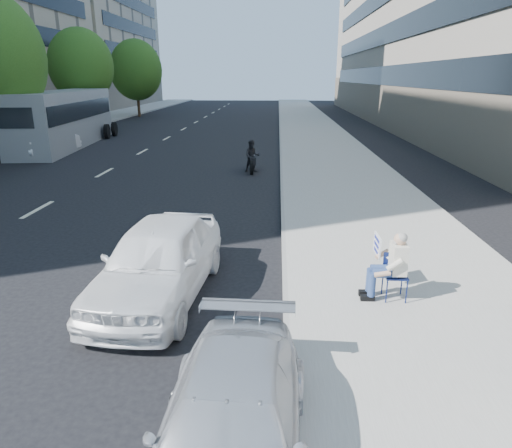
# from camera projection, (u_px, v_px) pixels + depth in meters

# --- Properties ---
(ground) EXTENTS (160.00, 160.00, 0.00)m
(ground) POSITION_uv_depth(u_px,v_px,m) (192.00, 361.00, 6.91)
(ground) COLOR black
(ground) RESTS_ON ground
(near_sidewalk) EXTENTS (5.00, 120.00, 0.15)m
(near_sidewalk) POSITION_uv_depth(u_px,v_px,m) (326.00, 152.00, 25.72)
(near_sidewalk) COLOR gray
(near_sidewalk) RESTS_ON ground
(far_bldg_north) EXTENTS (22.00, 28.00, 28.00)m
(far_bldg_north) POSITION_uv_depth(u_px,v_px,m) (53.00, 1.00, 62.84)
(far_bldg_north) COLOR tan
(far_bldg_north) RESTS_ON ground
(tree_far_d) EXTENTS (4.80, 4.80, 7.65)m
(tree_far_d) POSITION_uv_depth(u_px,v_px,m) (81.00, 66.00, 34.52)
(tree_far_d) COLOR #382616
(tree_far_d) RESTS_ON ground
(tree_far_e) EXTENTS (5.40, 5.40, 7.89)m
(tree_far_e) POSITION_uv_depth(u_px,v_px,m) (136.00, 70.00, 47.86)
(tree_far_e) COLOR #382616
(tree_far_e) RESTS_ON ground
(seated_protester) EXTENTS (0.83, 1.11, 1.31)m
(seated_protester) POSITION_uv_depth(u_px,v_px,m) (390.00, 262.00, 8.36)
(seated_protester) COLOR #121D51
(seated_protester) RESTS_ON near_sidewalk
(parked_sedan) EXTENTS (1.74, 3.98, 1.14)m
(parked_sedan) POSITION_uv_depth(u_px,v_px,m) (230.00, 430.00, 4.80)
(parked_sedan) COLOR silver
(parked_sedan) RESTS_ON ground
(white_sedan_near) EXTENTS (2.15, 4.57, 1.51)m
(white_sedan_near) POSITION_uv_depth(u_px,v_px,m) (159.00, 260.00, 8.76)
(white_sedan_near) COLOR white
(white_sedan_near) RESTS_ON ground
(white_sedan_mid) EXTENTS (2.16, 4.71, 1.50)m
(white_sedan_mid) POSITION_uv_depth(u_px,v_px,m) (45.00, 142.00, 24.76)
(white_sedan_mid) COLOR silver
(white_sedan_mid) RESTS_ON ground
(motorcycle) EXTENTS (0.75, 2.05, 1.42)m
(motorcycle) POSITION_uv_depth(u_px,v_px,m) (252.00, 158.00, 20.52)
(motorcycle) COLOR black
(motorcycle) RESTS_ON ground
(bus) EXTENTS (3.68, 12.25, 3.30)m
(bus) POSITION_uv_depth(u_px,v_px,m) (65.00, 119.00, 27.95)
(bus) COLOR gray
(bus) RESTS_ON ground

